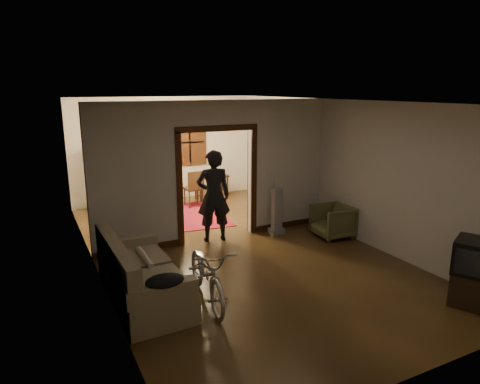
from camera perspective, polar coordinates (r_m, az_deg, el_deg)
floor at (r=8.32m, az=-0.94°, el=-7.61°), size 5.00×8.50×0.01m
ceiling at (r=7.75m, az=-1.02°, el=12.05°), size 5.00×8.50×0.01m
wall_back at (r=11.84m, az=-9.99°, el=5.64°), size 5.00×0.02×2.80m
wall_left at (r=7.22m, az=-19.14°, el=-0.08°), size 0.02×8.50×2.80m
wall_right at (r=9.26m, az=13.12°, el=3.26°), size 0.02×8.50×2.80m
partition_wall at (r=8.59m, az=-3.15°, el=2.79°), size 5.00×0.14×2.80m
door_casing at (r=8.65m, az=-3.13°, el=0.84°), size 1.74×0.20×2.32m
far_window at (r=12.00m, az=-6.75°, el=6.59°), size 0.98×0.06×1.28m
chandelier at (r=10.08m, az=-7.27°, el=9.79°), size 0.24×0.24×0.24m
light_switch at (r=9.01m, az=3.18°, el=2.35°), size 0.08×0.01×0.12m
sofa at (r=6.42m, az=-12.75°, el=-10.10°), size 0.98×2.07×0.94m
rolled_paper at (r=6.69m, az=-12.58°, el=-8.55°), size 0.10×0.78×0.10m
jacket at (r=5.55m, az=-9.99°, el=-11.57°), size 0.49×0.37×0.14m
bicycle at (r=6.28m, az=-4.42°, el=-10.68°), size 0.77×1.72×0.88m
armchair at (r=9.07m, az=12.26°, el=-3.84°), size 0.79×0.77×0.68m
tv_stand at (r=7.07m, az=28.34°, el=-11.23°), size 0.69×0.67×0.48m
crt_tv at (r=6.90m, az=28.80°, el=-7.56°), size 0.73×0.70×0.48m
vacuum at (r=9.04m, az=4.93°, el=-2.57°), size 0.36×0.32×0.99m
person at (r=8.53m, az=-3.56°, el=-0.54°), size 0.75×0.57×1.86m
oriental_rug at (r=10.44m, az=-7.17°, el=-3.16°), size 1.99×2.47×0.02m
locker at (r=11.40m, az=-16.31°, el=1.98°), size 0.85×0.52×1.62m
globe at (r=11.24m, az=-16.70°, el=7.62°), size 0.28×0.28×0.28m
desk at (r=11.89m, az=-3.81°, el=0.59°), size 0.92×0.57×0.65m
desk_chair at (r=11.16m, az=-6.24°, el=0.47°), size 0.44×0.44×0.96m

